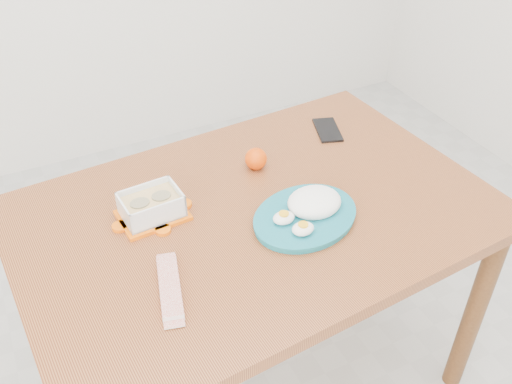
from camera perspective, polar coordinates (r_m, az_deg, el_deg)
name	(u,v)px	position (r m, az deg, el deg)	size (l,w,h in m)	color
dining_table	(256,235)	(1.60, 0.00, -4.31)	(1.33, 0.94, 0.75)	#9C5B2C
food_container	(152,206)	(1.52, -10.41, -1.39)	(0.18, 0.14, 0.07)	#FC6707
orange_fruit	(256,159)	(1.68, -0.01, 3.34)	(0.07, 0.07, 0.07)	#F74404
rice_plate	(308,210)	(1.51, 5.25, -1.80)	(0.37, 0.37, 0.08)	#176E7F
candy_bar	(170,287)	(1.34, -8.62, -9.37)	(0.19, 0.05, 0.02)	#B01909
smartphone	(328,130)	(1.89, 7.17, 6.18)	(0.07, 0.14, 0.01)	black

